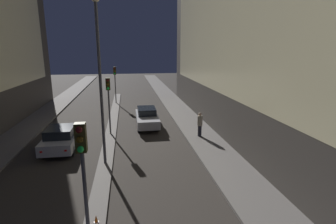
{
  "coord_description": "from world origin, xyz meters",
  "views": [
    {
      "loc": [
        1.42,
        -4.38,
        6.53
      ],
      "look_at": [
        5.25,
        20.09,
        0.5
      ],
      "focal_mm": 28.0,
      "sensor_mm": 36.0,
      "label": 1
    }
  ],
  "objects_px": {
    "street_lamp": "(99,57)",
    "car_right_lane": "(147,117)",
    "traffic_light_far": "(115,77)",
    "traffic_light_near": "(82,159)",
    "car_left_lane": "(62,138)",
    "traffic_cone_far": "(97,224)",
    "traffic_light_mid": "(108,93)",
    "pedestrian_on_right_sidewalk": "(200,124)"
  },
  "relations": [
    {
      "from": "traffic_light_far",
      "to": "pedestrian_on_right_sidewalk",
      "type": "xyz_separation_m",
      "value": [
        6.64,
        -13.71,
        -2.17
      ]
    },
    {
      "from": "traffic_light_mid",
      "to": "traffic_light_far",
      "type": "relative_size",
      "value": 1.0
    },
    {
      "from": "street_lamp",
      "to": "traffic_cone_far",
      "type": "height_order",
      "value": "street_lamp"
    },
    {
      "from": "traffic_light_mid",
      "to": "traffic_light_far",
      "type": "height_order",
      "value": "same"
    },
    {
      "from": "car_left_lane",
      "to": "traffic_light_near",
      "type": "bearing_deg",
      "value": -72.82
    },
    {
      "from": "traffic_light_mid",
      "to": "traffic_light_near",
      "type": "bearing_deg",
      "value": -90.0
    },
    {
      "from": "traffic_light_far",
      "to": "traffic_cone_far",
      "type": "distance_m",
      "value": 23.54
    },
    {
      "from": "traffic_light_mid",
      "to": "street_lamp",
      "type": "height_order",
      "value": "street_lamp"
    },
    {
      "from": "traffic_cone_far",
      "to": "traffic_light_far",
      "type": "bearing_deg",
      "value": 90.39
    },
    {
      "from": "street_lamp",
      "to": "car_right_lane",
      "type": "bearing_deg",
      "value": 67.83
    },
    {
      "from": "traffic_light_mid",
      "to": "traffic_cone_far",
      "type": "distance_m",
      "value": 11.76
    },
    {
      "from": "traffic_light_far",
      "to": "car_left_lane",
      "type": "bearing_deg",
      "value": -101.68
    },
    {
      "from": "traffic_light_near",
      "to": "car_left_lane",
      "type": "xyz_separation_m",
      "value": [
        -2.99,
        9.66,
        -2.48
      ]
    },
    {
      "from": "traffic_light_mid",
      "to": "traffic_cone_far",
      "type": "bearing_deg",
      "value": -89.19
    },
    {
      "from": "car_left_lane",
      "to": "car_right_lane",
      "type": "xyz_separation_m",
      "value": [
        5.97,
        4.44,
        -0.01
      ]
    },
    {
      "from": "traffic_light_mid",
      "to": "pedestrian_on_right_sidewalk",
      "type": "xyz_separation_m",
      "value": [
        6.64,
        -1.76,
        -2.17
      ]
    },
    {
      "from": "traffic_light_near",
      "to": "street_lamp",
      "type": "distance_m",
      "value": 7.33
    },
    {
      "from": "pedestrian_on_right_sidewalk",
      "to": "traffic_cone_far",
      "type": "bearing_deg",
      "value": -123.83
    },
    {
      "from": "traffic_light_far",
      "to": "street_lamp",
      "type": "bearing_deg",
      "value": -90.0
    },
    {
      "from": "traffic_cone_far",
      "to": "pedestrian_on_right_sidewalk",
      "type": "xyz_separation_m",
      "value": [
        6.48,
        9.66,
        0.64
      ]
    },
    {
      "from": "traffic_light_near",
      "to": "pedestrian_on_right_sidewalk",
      "type": "relative_size",
      "value": 2.38
    },
    {
      "from": "traffic_light_far",
      "to": "car_right_lane",
      "type": "distance_m",
      "value": 10.73
    },
    {
      "from": "traffic_light_far",
      "to": "street_lamp",
      "type": "relative_size",
      "value": 0.47
    },
    {
      "from": "street_lamp",
      "to": "traffic_cone_far",
      "type": "bearing_deg",
      "value": -88.47
    },
    {
      "from": "traffic_light_far",
      "to": "street_lamp",
      "type": "xyz_separation_m",
      "value": [
        0.0,
        -17.34,
        2.81
      ]
    },
    {
      "from": "street_lamp",
      "to": "car_right_lane",
      "type": "distance_m",
      "value": 9.53
    },
    {
      "from": "traffic_light_mid",
      "to": "car_left_lane",
      "type": "bearing_deg",
      "value": -140.15
    },
    {
      "from": "traffic_light_far",
      "to": "car_right_lane",
      "type": "relative_size",
      "value": 0.92
    },
    {
      "from": "car_right_lane",
      "to": "traffic_cone_far",
      "type": "bearing_deg",
      "value": -101.93
    },
    {
      "from": "traffic_light_near",
      "to": "street_lamp",
      "type": "xyz_separation_m",
      "value": [
        0.0,
        6.77,
        2.81
      ]
    },
    {
      "from": "traffic_light_mid",
      "to": "car_right_lane",
      "type": "distance_m",
      "value": 4.35
    },
    {
      "from": "traffic_light_mid",
      "to": "traffic_cone_far",
      "type": "xyz_separation_m",
      "value": [
        0.16,
        -11.42,
        -2.81
      ]
    },
    {
      "from": "traffic_cone_far",
      "to": "pedestrian_on_right_sidewalk",
      "type": "distance_m",
      "value": 11.65
    },
    {
      "from": "traffic_light_far",
      "to": "street_lamp",
      "type": "height_order",
      "value": "street_lamp"
    },
    {
      "from": "traffic_light_far",
      "to": "traffic_light_near",
      "type": "bearing_deg",
      "value": -90.0
    },
    {
      "from": "traffic_light_far",
      "to": "pedestrian_on_right_sidewalk",
      "type": "bearing_deg",
      "value": -64.17
    },
    {
      "from": "traffic_light_far",
      "to": "car_left_lane",
      "type": "distance_m",
      "value": 14.96
    },
    {
      "from": "traffic_light_near",
      "to": "traffic_light_mid",
      "type": "bearing_deg",
      "value": 90.0
    },
    {
      "from": "traffic_cone_far",
      "to": "car_left_lane",
      "type": "xyz_separation_m",
      "value": [
        -3.15,
        8.93,
        0.33
      ]
    },
    {
      "from": "traffic_light_mid",
      "to": "street_lamp",
      "type": "relative_size",
      "value": 0.47
    },
    {
      "from": "traffic_light_far",
      "to": "traffic_cone_far",
      "type": "bearing_deg",
      "value": -89.61
    },
    {
      "from": "car_right_lane",
      "to": "street_lamp",
      "type": "bearing_deg",
      "value": -112.17
    }
  ]
}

